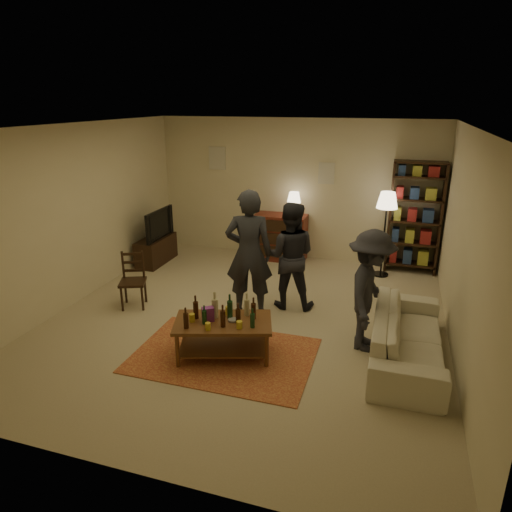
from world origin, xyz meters
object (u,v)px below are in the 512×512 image
at_px(sofa, 408,337).
at_px(person_left, 249,253).
at_px(person_by_sofa, 370,291).
at_px(dresser, 281,236).
at_px(dining_chair, 133,278).
at_px(tv_stand, 156,243).
at_px(floor_lamp, 387,206).
at_px(person_right, 290,256).
at_px(coffee_table, 223,326).
at_px(bookshelf, 415,217).

height_order(sofa, person_left, person_left).
bearing_deg(person_by_sofa, dresser, 36.71).
distance_m(dining_chair, dresser, 3.19).
height_order(tv_stand, floor_lamp, floor_lamp).
bearing_deg(person_right, floor_lamp, -133.90).
relative_size(coffee_table, person_right, 0.80).
distance_m(floor_lamp, sofa, 3.00).
relative_size(tv_stand, dresser, 0.78).
xyz_separation_m(floor_lamp, person_right, (-1.29, -1.75, -0.47)).
relative_size(floor_lamp, person_by_sofa, 0.98).
relative_size(person_left, person_by_sofa, 1.20).
bearing_deg(person_left, person_right, -154.87).
xyz_separation_m(floor_lamp, sofa, (0.44, -2.80, -0.98)).
bearing_deg(person_by_sofa, dining_chair, 90.63).
relative_size(tv_stand, bookshelf, 0.52).
height_order(floor_lamp, person_left, person_left).
relative_size(coffee_table, floor_lamp, 0.86).
bearing_deg(bookshelf, tv_stand, -168.20).
bearing_deg(person_by_sofa, person_right, 57.87).
height_order(tv_stand, person_by_sofa, person_by_sofa).
xyz_separation_m(sofa, person_by_sofa, (-0.50, 0.14, 0.48)).
bearing_deg(tv_stand, person_by_sofa, -26.38).
xyz_separation_m(coffee_table, person_right, (0.43, 1.66, 0.40)).
relative_size(coffee_table, dresser, 0.96).
bearing_deg(person_right, bookshelf, -137.28).
distance_m(dining_chair, bookshelf, 4.97).
bearing_deg(tv_stand, person_left, -32.87).
relative_size(tv_stand, sofa, 0.51).
bearing_deg(bookshelf, person_by_sofa, -100.19).
bearing_deg(bookshelf, floor_lamp, -141.89).
bearing_deg(bookshelf, sofa, -90.82).
distance_m(dining_chair, tv_stand, 1.95).
xyz_separation_m(floor_lamp, person_by_sofa, (-0.06, -2.66, -0.50)).
height_order(bookshelf, sofa, bookshelf).
bearing_deg(person_by_sofa, sofa, -101.91).
relative_size(dining_chair, sofa, 0.41).
xyz_separation_m(dining_chair, floor_lamp, (3.57, 2.44, 0.83)).
distance_m(person_left, person_by_sofa, 1.81).
distance_m(coffee_table, sofa, 2.25).
relative_size(dresser, person_left, 0.73).
relative_size(coffee_table, dining_chair, 1.52).
height_order(bookshelf, person_left, bookshelf).
distance_m(sofa, person_by_sofa, 0.70).
distance_m(dining_chair, person_left, 1.86).
bearing_deg(dresser, sofa, -52.46).
bearing_deg(tv_stand, person_right, -21.53).
relative_size(floor_lamp, person_left, 0.82).
height_order(dining_chair, floor_lamp, floor_lamp).
height_order(tv_stand, person_right, person_right).
xyz_separation_m(person_left, person_by_sofa, (1.74, -0.50, -0.15)).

